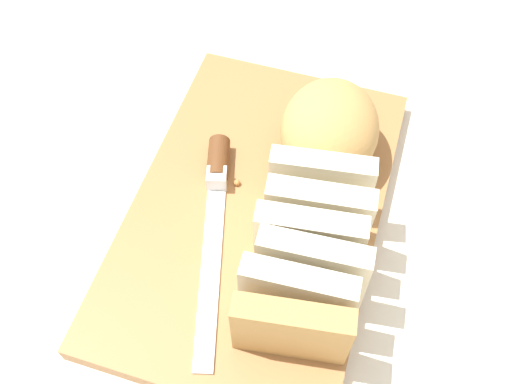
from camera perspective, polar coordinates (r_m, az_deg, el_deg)
ground_plane at (r=0.65m, az=-0.00°, el=-2.55°), size 3.00×3.00×0.00m
cutting_board at (r=0.64m, az=-0.00°, el=-2.03°), size 0.41×0.27×0.02m
bread_loaf at (r=0.59m, az=6.11°, el=0.33°), size 0.32×0.14×0.09m
bread_knife at (r=0.63m, az=-3.83°, el=0.45°), size 0.25×0.10×0.02m
crumb_near_knife at (r=0.66m, az=3.88°, el=2.66°), size 0.01×0.01×0.01m
crumb_near_loaf at (r=0.64m, az=-1.84°, el=0.91°), size 0.01×0.01×0.01m
crumb_stray_left at (r=0.64m, az=2.90°, el=-0.01°), size 0.01×0.01×0.01m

